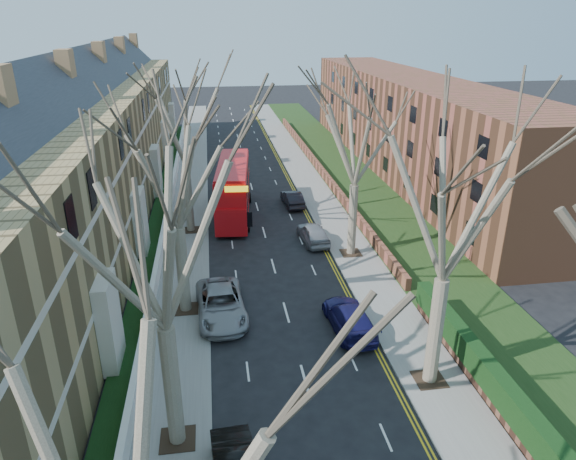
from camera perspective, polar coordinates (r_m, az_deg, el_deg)
name	(u,v)px	position (r m, az deg, el deg)	size (l,w,h in m)	color
pavement_left	(191,189)	(51.63, -10.76, 4.54)	(3.00, 102.00, 0.12)	slate
pavement_right	(310,183)	(52.48, 2.47, 5.22)	(3.00, 102.00, 0.12)	slate
terrace_left	(84,158)	(43.55, -21.72, 7.47)	(9.70, 78.00, 13.60)	#9B7F4F
flats_right	(408,124)	(58.20, 13.17, 11.39)	(13.97, 54.00, 10.00)	brown
wall_hedge_right	(553,460)	(22.14, 27.35, -21.76)	(0.70, 24.00, 1.80)	brown
front_wall_left	(168,212)	(44.01, -13.21, 1.92)	(0.30, 78.00, 1.00)	white
grass_verge_right	(353,180)	(53.47, 7.24, 5.49)	(6.00, 102.00, 0.06)	#1B3413
tree_left_mid	(154,220)	(17.40, -14.65, 1.10)	(10.50, 10.50, 14.71)	brown
tree_left_far	(172,155)	(27.01, -12.72, 8.18)	(10.15, 10.15, 14.22)	brown
tree_left_dist	(182,109)	(38.70, -11.75, 12.99)	(10.50, 10.50, 14.71)	brown
tree_right_mid	(454,186)	(21.34, 18.01, 4.70)	(10.50, 10.50, 14.71)	brown
tree_right_far	(357,125)	(34.11, 7.72, 11.46)	(10.15, 10.15, 14.22)	brown
double_decker_bus	(234,191)	(43.35, -6.07, 4.32)	(3.49, 10.94, 4.51)	#BA0D11
car_left_far	(221,304)	(29.34, -7.45, -8.19)	(2.64, 5.72, 1.59)	gray
car_right_near	(349,318)	(28.24, 6.84, -9.64)	(2.03, 5.00, 1.45)	#1A1753
car_right_mid	(313,233)	(38.46, 2.81, -0.36)	(1.74, 4.31, 1.47)	gray
car_right_far	(292,199)	(45.97, 0.49, 3.50)	(1.43, 4.11, 1.36)	black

